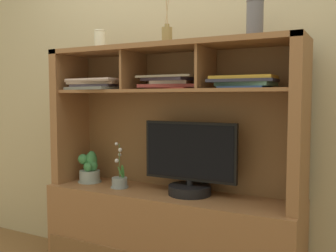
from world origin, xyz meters
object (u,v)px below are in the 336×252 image
at_px(magazine_stack_centre, 96,84).
at_px(accent_vase, 100,40).
at_px(magazine_stack_right, 244,82).
at_px(diffuser_bottle, 167,35).
at_px(ceramic_vase, 255,19).
at_px(potted_orchid, 120,180).
at_px(magazine_stack_left, 171,82).
at_px(potted_fern, 90,169).
at_px(tv_monitor, 190,165).
at_px(media_console, 168,215).

relative_size(magazine_stack_centre, accent_vase, 3.02).
distance_m(magazine_stack_centre, magazine_stack_right, 0.99).
bearing_deg(accent_vase, magazine_stack_centre, -80.69).
xyz_separation_m(diffuser_bottle, ceramic_vase, (0.52, 0.03, 0.05)).
relative_size(potted_orchid, accent_vase, 2.26).
bearing_deg(magazine_stack_left, ceramic_vase, -0.64).
xyz_separation_m(magazine_stack_centre, ceramic_vase, (1.03, 0.07, 0.33)).
bearing_deg(magazine_stack_right, potted_fern, 178.42).
height_order(tv_monitor, magazine_stack_left, magazine_stack_left).
xyz_separation_m(magazine_stack_centre, diffuser_bottle, (0.51, 0.03, 0.28)).
bearing_deg(diffuser_bottle, magazine_stack_centre, -176.11).
bearing_deg(diffuser_bottle, tv_monitor, 7.90).
bearing_deg(potted_fern, accent_vase, 10.59).
xyz_separation_m(tv_monitor, accent_vase, (-0.66, 0.00, 0.78)).
distance_m(potted_orchid, diffuser_bottle, 0.96).
distance_m(ceramic_vase, accent_vase, 1.04).
height_order(potted_orchid, magazine_stack_right, magazine_stack_right).
bearing_deg(media_console, potted_orchid, -171.03).
height_order(tv_monitor, diffuser_bottle, diffuser_bottle).
relative_size(potted_orchid, magazine_stack_left, 0.72).
relative_size(potted_fern, magazine_stack_centre, 0.55).
bearing_deg(magazine_stack_centre, potted_orchid, 0.70).
relative_size(magazine_stack_left, ceramic_vase, 1.99).
bearing_deg(potted_orchid, accent_vase, 163.46).
height_order(magazine_stack_centre, ceramic_vase, ceramic_vase).
bearing_deg(tv_monitor, media_console, -179.92).
height_order(media_console, accent_vase, accent_vase).
bearing_deg(potted_fern, magazine_stack_left, 2.80).
distance_m(media_console, accent_vase, 1.22).
distance_m(magazine_stack_left, magazine_stack_right, 0.47).
distance_m(media_console, potted_fern, 0.65).
relative_size(tv_monitor, magazine_stack_centre, 1.49).
relative_size(media_console, magazine_stack_right, 4.47).
xyz_separation_m(magazine_stack_right, accent_vase, (-1.00, 0.05, 0.30)).
height_order(tv_monitor, magazine_stack_right, magazine_stack_right).
distance_m(potted_orchid, accent_vase, 0.93).
xyz_separation_m(tv_monitor, magazine_stack_right, (0.34, -0.04, 0.49)).
height_order(magazine_stack_left, accent_vase, accent_vase).
xyz_separation_m(media_console, magazine_stack_centre, (-0.51, -0.05, 0.81)).
bearing_deg(potted_fern, media_console, 1.19).
xyz_separation_m(potted_fern, accent_vase, (0.09, 0.02, 0.87)).
bearing_deg(potted_fern, magazine_stack_right, -1.58).
xyz_separation_m(potted_fern, magazine_stack_centre, (0.10, -0.04, 0.58)).
bearing_deg(media_console, diffuser_bottle, -90.00).
relative_size(potted_orchid, magazine_stack_centre, 0.75).
bearing_deg(ceramic_vase, potted_fern, -178.75).
bearing_deg(accent_vase, magazine_stack_left, 1.47).
bearing_deg(tv_monitor, accent_vase, 179.66).
xyz_separation_m(magazine_stack_left, diffuser_bottle, (-0.01, -0.04, 0.28)).
distance_m(tv_monitor, accent_vase, 1.02).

